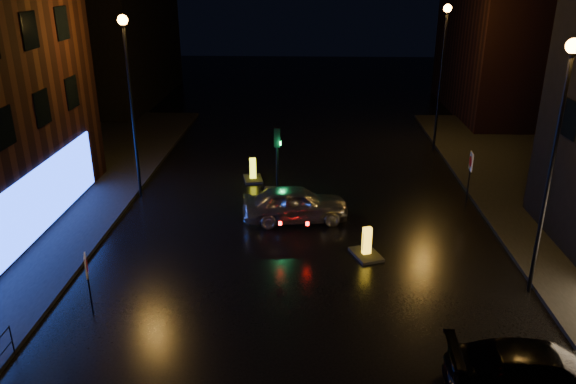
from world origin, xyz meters
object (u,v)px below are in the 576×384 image
traffic_signal (277,188)px  silver_hatchback (296,204)px  bollard_near (366,250)px  bollard_far (253,175)px  dark_sedan (543,374)px  road_sign_right (471,166)px  road_sign_left (87,271)px

traffic_signal → silver_hatchback: bearing=-69.8°
bollard_near → silver_hatchback: bearing=110.5°
bollard_far → silver_hatchback: bearing=-76.6°
dark_sedan → bollard_far: size_ratio=3.21×
silver_hatchback → dark_sedan: size_ratio=0.94×
silver_hatchback → road_sign_right: (7.87, 2.04, 1.12)m
silver_hatchback → dark_sedan: (6.53, -10.57, -0.07)m
traffic_signal → bollard_far: bearing=120.7°
silver_hatchback → road_sign_right: bearing=-83.0°
traffic_signal → silver_hatchback: 2.69m
traffic_signal → silver_hatchback: size_ratio=0.76×
bollard_near → road_sign_left: size_ratio=0.75×
road_sign_left → traffic_signal: bearing=41.4°
traffic_signal → road_sign_right: traffic_signal is taller
silver_hatchback → road_sign_left: road_sign_left is taller
traffic_signal → dark_sedan: size_ratio=0.71×
dark_sedan → bollard_near: dark_sedan is taller
silver_hatchback → bollard_far: (-2.33, 4.88, -0.52)m
bollard_far → road_sign_left: bearing=-119.7°
silver_hatchback → bollard_near: bearing=-146.2°
bollard_near → bollard_far: bollard_near is taller
traffic_signal → dark_sedan: bearing=-60.3°
silver_hatchback → bollard_far: bearing=18.0°
traffic_signal → road_sign_right: 8.91m
road_sign_right → road_sign_left: bearing=39.2°
silver_hatchback → dark_sedan: 12.42m
traffic_signal → road_sign_left: 11.31m
bollard_far → dark_sedan: bearing=-72.3°
traffic_signal → bollard_far: 2.77m
dark_sedan → road_sign_left: (-12.75, 3.14, 0.89)m
road_sign_right → traffic_signal: bearing=2.3°
road_sign_left → road_sign_right: bearing=13.4°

